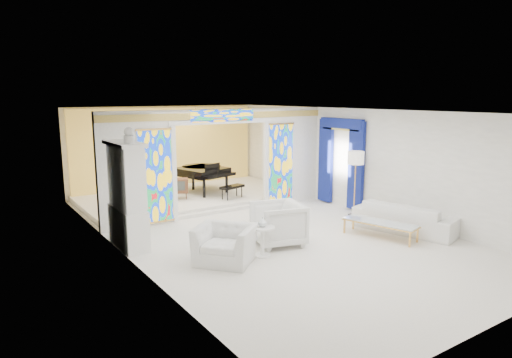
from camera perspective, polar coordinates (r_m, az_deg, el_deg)
floor at (r=11.71m, az=0.63°, el=-6.34°), size 12.00×12.00×0.00m
ceiling at (r=11.22m, az=0.66°, el=8.50°), size 7.00×12.00×0.02m
wall_back at (r=16.62m, az=-11.16°, el=3.76°), size 7.00×0.02×3.00m
wall_front at (r=7.37m, az=28.21°, el=-5.65°), size 7.00×0.02×3.00m
wall_left at (r=9.85m, az=-16.40°, el=-1.00°), size 0.02×12.00×3.00m
wall_right at (r=13.63m, az=12.88°, el=2.25°), size 0.02×12.00×3.00m
partition_wall at (r=13.02m, az=-4.33°, el=2.79°), size 7.00×0.22×3.00m
stained_glass_left at (r=12.12m, az=-12.44°, el=0.31°), size 0.90×0.04×2.40m
stained_glass_right at (r=14.08m, az=3.11°, el=1.94°), size 0.90×0.04×2.40m
stained_glass_transom at (r=12.82m, az=-4.17°, el=7.91°), size 2.00×0.04×0.34m
alcove_platform at (r=15.14m, az=-8.19°, el=-2.21°), size 6.80×3.80×0.18m
gold_curtain_back at (r=16.51m, az=-11.00°, el=3.72°), size 6.70×0.10×2.90m
chandelier at (r=14.79m, az=-7.56°, el=7.14°), size 0.48×0.48×0.30m
blue_drapes at (r=14.04m, az=10.54°, el=2.89°), size 0.14×1.85×2.65m
china_cabinet at (r=10.56m, az=-15.82°, el=-2.06°), size 0.56×1.46×2.72m
armchair_left at (r=9.44m, az=-3.91°, el=-8.14°), size 1.53×1.54×0.75m
armchair_right at (r=10.46m, az=2.76°, el=-5.61°), size 1.31×1.29×0.98m
sofa at (r=12.09m, az=18.18°, el=-4.53°), size 1.59×2.68×0.73m
side_table at (r=9.74m, az=0.82°, el=-7.24°), size 0.53×0.53×0.65m
vase at (r=9.64m, az=0.82°, el=-5.38°), size 0.24×0.24×0.20m
coffee_table at (r=11.37m, az=15.26°, el=-5.33°), size 1.02×1.86×0.40m
floor_lamp at (r=12.97m, az=12.37°, el=2.22°), size 0.56×0.56×1.85m
grand_piano at (r=15.37m, az=-6.65°, el=0.97°), size 1.83×2.80×1.02m
tv_console at (r=14.41m, az=-9.59°, el=-0.83°), size 0.66×0.57×0.64m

